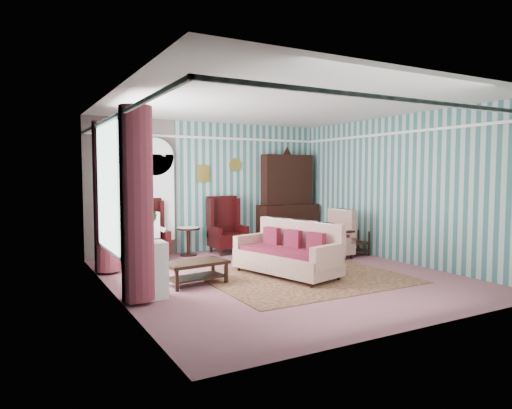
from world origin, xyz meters
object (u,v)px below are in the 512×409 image
round_side_table (188,242)px  nest_table (356,243)px  floral_armchair (330,234)px  coffee_table (196,273)px  wingback_right (227,225)px  sofa (286,249)px  wingback_left (148,230)px  bookcase (155,204)px  dresser_hutch (288,197)px  plant_stand (146,271)px  seated_woman (148,232)px

round_side_table → nest_table: size_ratio=1.11×
floral_armchair → coffee_table: 3.38m
wingback_right → coffee_table: wingback_right is taller
sofa → wingback_right: bearing=-16.4°
wingback_right → coffee_table: bearing=-125.4°
wingback_left → bookcase: bearing=57.3°
dresser_hutch → bookcase: bearing=177.9°
bookcase → plant_stand: 3.39m
dresser_hutch → round_side_table: (-2.60, -0.12, -0.88)m
floral_armchair → coffee_table: floral_armchair is taller
seated_woman → round_side_table: 0.96m
bookcase → floral_armchair: (3.13, -1.91, -0.62)m
dresser_hutch → sofa: size_ratio=1.25×
wingback_right → floral_armchair: wingback_right is taller
floral_armchair → coffee_table: (-3.27, -0.79, -0.32)m
wingback_left → seated_woman: (0.00, 0.00, -0.04)m
dresser_hutch → coffee_table: bearing=-142.7°
seated_woman → floral_armchair: bearing=-24.2°
seated_woman → dresser_hutch: bearing=4.4°
bookcase → plant_stand: bookcase is taller
coffee_table → wingback_left: bearing=92.7°
bookcase → dresser_hutch: dresser_hutch is taller
dresser_hutch → nest_table: size_ratio=4.37×
wingback_right → wingback_left: bearing=180.0°
round_side_table → wingback_right: bearing=-10.0°
wingback_right → nest_table: 2.81m
bookcase → sofa: 3.28m
plant_stand → sofa: bearing=6.4°
bookcase → plant_stand: (-1.05, -3.14, -0.72)m
plant_stand → bookcase: bearing=71.5°
bookcase → seated_woman: bearing=-122.7°
wingback_right → bookcase: bearing=165.4°
seated_woman → nest_table: size_ratio=2.19×
round_side_table → sofa: bearing=-73.0°
seated_woman → coffee_table: size_ratio=1.19×
nest_table → floral_armchair: 0.73m
nest_table → round_side_table: bearing=151.8°
round_side_table → seated_woman: bearing=-170.5°
wingback_right → round_side_table: wingback_right is taller
sofa → floral_armchair: (1.68, 0.95, 0.05)m
wingback_left → nest_table: (4.07, -1.55, -0.35)m
wingback_right → round_side_table: size_ratio=2.08×
wingback_right → round_side_table: (-0.85, 0.15, -0.33)m
floral_armchair → bookcase: bearing=56.2°
wingback_left → coffee_table: 2.35m
dresser_hutch → wingback_left: 3.55m
wingback_right → nest_table: wingback_right is taller
plant_stand → floral_armchair: bearing=16.4°
wingback_left → floral_armchair: bearing=-24.2°
floral_armchair → dresser_hutch: bearing=-6.2°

